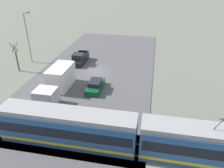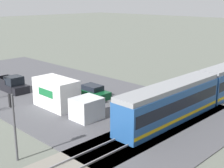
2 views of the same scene
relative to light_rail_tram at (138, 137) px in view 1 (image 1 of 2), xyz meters
name	(u,v)px [view 1 (image 1 of 2)]	position (x,y,z in m)	size (l,w,h in m)	color
ground_plane	(96,72)	(8.38, -16.62, -1.79)	(320.00, 320.00, 0.00)	#60665B
road_surface	(96,71)	(8.38, -16.62, -1.75)	(18.53, 45.38, 0.08)	#4C4C51
rail_bed	(54,139)	(8.38, 0.00, -1.75)	(58.48, 4.40, 0.22)	gray
light_rail_tram	(138,137)	(0.00, 0.00, 0.00)	(26.72, 2.56, 4.66)	#235193
box_truck	(58,81)	(11.94, -9.44, -0.31)	(2.62, 8.46, 3.05)	silver
pickup_truck	(80,59)	(12.24, -19.55, -0.99)	(1.97, 5.24, 1.92)	black
sedan_car_0	(95,86)	(6.92, -10.60, -1.14)	(1.84, 4.45, 1.41)	#0C4723
street_tree	(17,59)	(21.14, -14.39, 0.41)	(1.15, 0.95, 4.85)	brown
street_lamp_near_crossing	(28,35)	(21.13, -18.72, 3.19)	(0.36, 1.95, 8.70)	gray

